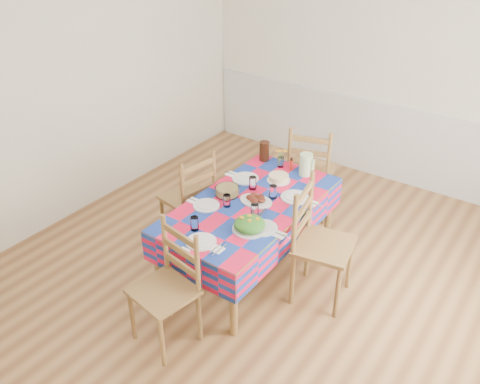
# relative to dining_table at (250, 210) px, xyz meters

# --- Properties ---
(room) EXTENTS (4.58, 5.08, 2.78)m
(room) POSITION_rel_dining_table_xyz_m (0.20, -0.15, 0.75)
(room) COLOR brown
(room) RESTS_ON ground
(wainscot) EXTENTS (4.41, 0.06, 0.92)m
(wainscot) POSITION_rel_dining_table_xyz_m (0.20, 2.34, -0.11)
(wainscot) COLOR silver
(wainscot) RESTS_ON room
(dining_table) EXTENTS (0.93, 1.73, 0.67)m
(dining_table) POSITION_rel_dining_table_xyz_m (0.00, 0.00, 0.00)
(dining_table) COLOR brown
(dining_table) RESTS_ON room
(setting_near_head) EXTENTS (0.39, 0.26, 0.12)m
(setting_near_head) POSITION_rel_dining_table_xyz_m (-0.03, -0.66, 0.10)
(setting_near_head) COLOR silver
(setting_near_head) RESTS_ON dining_table
(setting_left_near) EXTENTS (0.42, 0.25, 0.11)m
(setting_left_near) POSITION_rel_dining_table_xyz_m (-0.23, -0.23, 0.10)
(setting_left_near) COLOR silver
(setting_left_near) RESTS_ON dining_table
(setting_left_far) EXTENTS (0.45, 0.27, 0.12)m
(setting_left_far) POSITION_rel_dining_table_xyz_m (-0.22, 0.28, 0.10)
(setting_left_far) COLOR silver
(setting_left_far) RESTS_ON dining_table
(setting_right_near) EXTENTS (0.45, 0.26, 0.12)m
(setting_right_near) POSITION_rel_dining_table_xyz_m (0.25, -0.23, 0.10)
(setting_right_near) COLOR silver
(setting_right_near) RESTS_ON dining_table
(setting_right_far) EXTENTS (0.47, 0.27, 0.12)m
(setting_right_far) POSITION_rel_dining_table_xyz_m (0.22, 0.25, 0.10)
(setting_right_far) COLOR silver
(setting_right_far) RESTS_ON dining_table
(meat_platter) EXTENTS (0.30, 0.22, 0.06)m
(meat_platter) POSITION_rel_dining_table_xyz_m (0.03, 0.04, 0.10)
(meat_platter) COLOR silver
(meat_platter) RESTS_ON dining_table
(salad_platter) EXTENTS (0.28, 0.28, 0.12)m
(salad_platter) POSITION_rel_dining_table_xyz_m (0.22, -0.34, 0.12)
(salad_platter) COLOR silver
(salad_platter) RESTS_ON dining_table
(pasta_bowl) EXTENTS (0.21, 0.21, 0.08)m
(pasta_bowl) POSITION_rel_dining_table_xyz_m (-0.24, -0.01, 0.11)
(pasta_bowl) COLOR white
(pasta_bowl) RESTS_ON dining_table
(cake) EXTENTS (0.22, 0.22, 0.06)m
(cake) POSITION_rel_dining_table_xyz_m (-0.00, 0.47, 0.10)
(cake) COLOR silver
(cake) RESTS_ON dining_table
(serving_utensils) EXTENTS (0.14, 0.30, 0.01)m
(serving_utensils) POSITION_rel_dining_table_xyz_m (0.15, -0.09, 0.08)
(serving_utensils) COLOR black
(serving_utensils) RESTS_ON dining_table
(flower_vase) EXTENTS (0.12, 0.10, 0.19)m
(flower_vase) POSITION_rel_dining_table_xyz_m (-0.14, 0.72, 0.15)
(flower_vase) COLOR white
(flower_vase) RESTS_ON dining_table
(hot_sauce) EXTENTS (0.03, 0.03, 0.13)m
(hot_sauce) POSITION_rel_dining_table_xyz_m (-0.01, 0.72, 0.14)
(hot_sauce) COLOR red
(hot_sauce) RESTS_ON dining_table
(green_pitcher) EXTENTS (0.12, 0.12, 0.21)m
(green_pitcher) POSITION_rel_dining_table_xyz_m (0.14, 0.72, 0.18)
(green_pitcher) COLOR #BDE9A4
(green_pitcher) RESTS_ON dining_table
(tea_pitcher) EXTENTS (0.10, 0.10, 0.20)m
(tea_pitcher) POSITION_rel_dining_table_xyz_m (-0.35, 0.75, 0.17)
(tea_pitcher) COLOR black
(tea_pitcher) RESTS_ON dining_table
(name_card) EXTENTS (0.07, 0.02, 0.02)m
(name_card) POSITION_rel_dining_table_xyz_m (-0.01, -0.85, 0.08)
(name_card) COLOR silver
(name_card) RESTS_ON dining_table
(chair_near) EXTENTS (0.49, 0.48, 0.97)m
(chair_near) POSITION_rel_dining_table_xyz_m (0.01, -1.08, -0.12)
(chair_near) COLOR brown
(chair_near) RESTS_ON room
(chair_far) EXTENTS (0.56, 0.54, 1.03)m
(chair_far) POSITION_rel_dining_table_xyz_m (0.01, 1.08, -0.09)
(chair_far) COLOR brown
(chair_far) RESTS_ON room
(chair_left) EXTENTS (0.48, 0.50, 0.97)m
(chair_left) POSITION_rel_dining_table_xyz_m (-0.68, -0.01, -0.12)
(chair_left) COLOR brown
(chair_left) RESTS_ON room
(chair_right) EXTENTS (0.53, 0.54, 1.06)m
(chair_right) POSITION_rel_dining_table_xyz_m (0.68, -0.01, -0.08)
(chair_right) COLOR brown
(chair_right) RESTS_ON room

